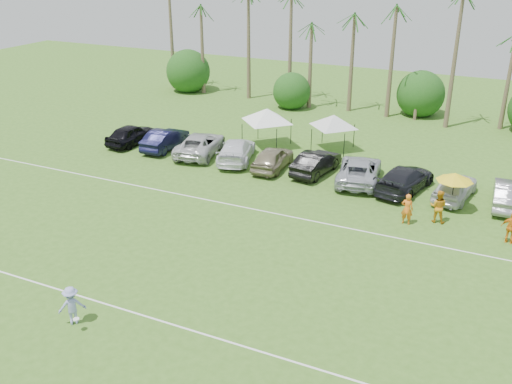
% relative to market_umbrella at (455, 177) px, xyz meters
% --- Properties ---
extents(ground, '(120.00, 120.00, 0.00)m').
position_rel_market_umbrella_xyz_m(ground, '(-11.81, -19.00, -2.22)').
color(ground, '#3D691F').
rests_on(ground, ground).
extents(field_lines, '(80.00, 12.10, 0.01)m').
position_rel_market_umbrella_xyz_m(field_lines, '(-11.81, -11.00, -2.21)').
color(field_lines, white).
rests_on(field_lines, ground).
extents(palm_tree_0, '(2.40, 2.40, 8.90)m').
position_rel_market_umbrella_xyz_m(palm_tree_0, '(-33.81, 19.00, 5.26)').
color(palm_tree_0, brown).
rests_on(palm_tree_0, ground).
extents(palm_tree_1, '(2.40, 2.40, 9.90)m').
position_rel_market_umbrella_xyz_m(palm_tree_1, '(-28.81, 19.00, 6.13)').
color(palm_tree_1, brown).
rests_on(palm_tree_1, ground).
extents(palm_tree_2, '(2.40, 2.40, 10.90)m').
position_rel_market_umbrella_xyz_m(palm_tree_2, '(-23.81, 19.00, 7.00)').
color(palm_tree_2, brown).
rests_on(palm_tree_2, ground).
extents(palm_tree_3, '(2.40, 2.40, 11.90)m').
position_rel_market_umbrella_xyz_m(palm_tree_3, '(-19.81, 19.00, 7.84)').
color(palm_tree_3, brown).
rests_on(palm_tree_3, ground).
extents(palm_tree_4, '(2.40, 2.40, 8.90)m').
position_rel_market_umbrella_xyz_m(palm_tree_4, '(-15.81, 19.00, 5.26)').
color(palm_tree_4, brown).
rests_on(palm_tree_4, ground).
extents(palm_tree_5, '(2.40, 2.40, 9.90)m').
position_rel_market_umbrella_xyz_m(palm_tree_5, '(-11.81, 19.00, 6.13)').
color(palm_tree_5, brown).
rests_on(palm_tree_5, ground).
extents(palm_tree_6, '(2.40, 2.40, 10.90)m').
position_rel_market_umbrella_xyz_m(palm_tree_6, '(-7.81, 19.00, 7.00)').
color(palm_tree_6, brown).
rests_on(palm_tree_6, ground).
extents(palm_tree_7, '(2.40, 2.40, 11.90)m').
position_rel_market_umbrella_xyz_m(palm_tree_7, '(-3.81, 19.00, 7.84)').
color(palm_tree_7, brown).
rests_on(palm_tree_7, ground).
extents(palm_tree_8, '(2.40, 2.40, 8.90)m').
position_rel_market_umbrella_xyz_m(palm_tree_8, '(1.19, 19.00, 5.26)').
color(palm_tree_8, brown).
rests_on(palm_tree_8, ground).
extents(bush_tree_0, '(4.00, 4.00, 4.00)m').
position_rel_market_umbrella_xyz_m(bush_tree_0, '(-30.81, 20.00, -0.42)').
color(bush_tree_0, brown).
rests_on(bush_tree_0, ground).
extents(bush_tree_1, '(4.00, 4.00, 4.00)m').
position_rel_market_umbrella_xyz_m(bush_tree_1, '(-17.81, 20.00, -0.42)').
color(bush_tree_1, brown).
rests_on(bush_tree_1, ground).
extents(bush_tree_2, '(4.00, 4.00, 4.00)m').
position_rel_market_umbrella_xyz_m(bush_tree_2, '(-5.81, 20.00, -0.42)').
color(bush_tree_2, brown).
rests_on(bush_tree_2, ground).
extents(sideline_player_a, '(0.70, 0.48, 1.89)m').
position_rel_market_umbrella_xyz_m(sideline_player_a, '(-2.11, -2.99, -1.27)').
color(sideline_player_a, orange).
rests_on(sideline_player_a, ground).
extents(sideline_player_b, '(0.98, 0.76, 2.00)m').
position_rel_market_umbrella_xyz_m(sideline_player_b, '(-0.52, -1.98, -1.22)').
color(sideline_player_b, orange).
rests_on(sideline_player_b, ground).
extents(sideline_player_c, '(1.14, 0.62, 1.84)m').
position_rel_market_umbrella_xyz_m(sideline_player_c, '(3.50, -2.95, -1.30)').
color(sideline_player_c, orange).
rests_on(sideline_player_c, ground).
extents(canopy_tent_left, '(4.55, 4.55, 3.69)m').
position_rel_market_umbrella_xyz_m(canopy_tent_left, '(-15.14, 6.18, 0.94)').
color(canopy_tent_left, black).
rests_on(canopy_tent_left, ground).
extents(canopy_tent_right, '(4.11, 4.11, 3.33)m').
position_rel_market_umbrella_xyz_m(canopy_tent_right, '(-10.11, 7.74, 0.63)').
color(canopy_tent_right, black).
rests_on(canopy_tent_right, ground).
extents(market_umbrella, '(2.22, 2.22, 2.47)m').
position_rel_market_umbrella_xyz_m(market_umbrella, '(0.00, 0.00, 0.00)').
color(market_umbrella, black).
rests_on(market_umbrella, ground).
extents(frisbee_player, '(1.31, 1.28, 1.78)m').
position_rel_market_umbrella_xyz_m(frisbee_player, '(-13.10, -18.69, -1.33)').
color(frisbee_player, '#979DD7').
rests_on(frisbee_player, ground).
extents(parked_car_0, '(2.27, 4.95, 1.64)m').
position_rel_market_umbrella_xyz_m(parked_car_0, '(-25.41, 2.11, -1.40)').
color(parked_car_0, black).
rests_on(parked_car_0, ground).
extents(parked_car_1, '(1.93, 5.05, 1.64)m').
position_rel_market_umbrella_xyz_m(parked_car_1, '(-22.24, 2.26, -1.40)').
color(parked_car_1, black).
rests_on(parked_car_1, ground).
extents(parked_car_2, '(3.79, 6.32, 1.64)m').
position_rel_market_umbrella_xyz_m(parked_car_2, '(-19.07, 2.32, -1.40)').
color(parked_car_2, beige).
rests_on(parked_car_2, ground).
extents(parked_car_3, '(3.85, 6.09, 1.64)m').
position_rel_market_umbrella_xyz_m(parked_car_3, '(-15.91, 2.26, -1.40)').
color(parked_car_3, white).
rests_on(parked_car_3, ground).
extents(parked_car_4, '(2.17, 4.91, 1.64)m').
position_rel_market_umbrella_xyz_m(parked_car_4, '(-12.74, 1.87, -1.40)').
color(parked_car_4, gray).
rests_on(parked_car_4, ground).
extents(parked_car_5, '(2.37, 5.17, 1.64)m').
position_rel_market_umbrella_xyz_m(parked_car_5, '(-9.57, 2.34, -1.40)').
color(parked_car_5, black).
rests_on(parked_car_5, ground).
extents(parked_car_6, '(3.72, 6.30, 1.64)m').
position_rel_market_umbrella_xyz_m(parked_car_6, '(-6.40, 2.17, -1.40)').
color(parked_car_6, '#AAADB6').
rests_on(parked_car_6, ground).
extents(parked_car_7, '(3.46, 6.03, 1.64)m').
position_rel_market_umbrella_xyz_m(parked_car_7, '(-3.24, 1.91, -1.40)').
color(parked_car_7, black).
rests_on(parked_car_7, ground).
extents(parked_car_8, '(2.64, 5.06, 1.64)m').
position_rel_market_umbrella_xyz_m(parked_car_8, '(-0.07, 1.97, -1.40)').
color(parked_car_8, silver).
rests_on(parked_car_8, ground).
extents(parked_car_9, '(1.98, 5.07, 1.64)m').
position_rel_market_umbrella_xyz_m(parked_car_9, '(3.10, 2.15, -1.40)').
color(parked_car_9, gray).
rests_on(parked_car_9, ground).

